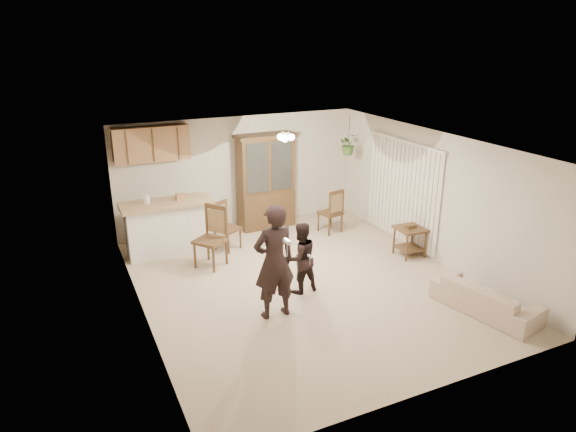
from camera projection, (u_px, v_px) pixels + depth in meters
name	position (u px, v px, depth m)	size (l,w,h in m)	color
floor	(304.00, 283.00, 9.09)	(6.50, 6.50, 0.00)	#BEAA90
ceiling	(305.00, 144.00, 8.25)	(5.50, 6.50, 0.02)	silver
wall_back	(239.00, 173.00, 11.45)	(5.50, 0.02, 2.50)	beige
wall_front	(431.00, 304.00, 5.90)	(5.50, 0.02, 2.50)	beige
wall_left	(138.00, 244.00, 7.58)	(0.02, 6.50, 2.50)	beige
wall_right	(433.00, 197.00, 9.76)	(0.02, 6.50, 2.50)	beige
breakfast_bar	(168.00, 230.00, 10.20)	(1.60, 0.55, 1.00)	white
bar_top	(166.00, 203.00, 10.01)	(1.75, 0.70, 0.08)	tan
upper_cabinets	(151.00, 144.00, 10.25)	(1.50, 0.34, 0.70)	brown
vertical_blinds	(402.00, 192.00, 10.57)	(0.06, 2.30, 2.10)	silver
ceiling_fixture	(286.00, 137.00, 9.39)	(0.36, 0.36, 0.20)	#FFE9BF
hanging_plant	(349.00, 144.00, 11.43)	(0.43, 0.37, 0.48)	#2C4F1F
plant_cord	(349.00, 130.00, 11.32)	(0.01, 0.01, 0.65)	black
sofa	(487.00, 291.00, 8.06)	(1.87, 0.73, 0.73)	beige
adult	(274.00, 263.00, 7.78)	(0.66, 0.43, 1.80)	black
child	(300.00, 255.00, 8.61)	(0.66, 0.51, 1.35)	black
china_hutch	(266.00, 182.00, 11.46)	(1.36, 0.54, 2.12)	#3A2315
side_table	(409.00, 241.00, 10.14)	(0.56, 0.56, 0.66)	#3A2315
chair_bar	(228.00, 236.00, 10.46)	(0.59, 0.59, 0.99)	#3A2315
chair_hutch_left	(211.00, 250.00, 9.68)	(0.72, 0.72, 1.16)	#3A2315
chair_hutch_right	(330.00, 220.00, 11.38)	(0.52, 0.52, 1.00)	#3A2315
controller_adult	(287.00, 241.00, 7.24)	(0.05, 0.16, 0.05)	silver
controller_child	(310.00, 256.00, 8.34)	(0.03, 0.11, 0.03)	silver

